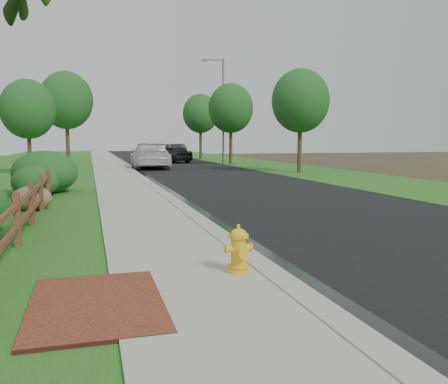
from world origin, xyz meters
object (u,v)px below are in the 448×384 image
object	(u,v)px
fire_hydrant	(239,250)
dark_car_mid	(173,154)
white_suv	(150,155)
streetlight	(221,105)
ranch_fence	(37,196)

from	to	relation	value
fire_hydrant	dark_car_mid	bearing A→B (deg)	81.78
fire_hydrant	dark_car_mid	world-z (taller)	dark_car_mid
white_suv	streetlight	xyz separation A→B (m)	(6.54, 4.08, 4.04)
ranch_fence	white_suv	bearing A→B (deg)	75.28
ranch_fence	fire_hydrant	distance (m)	7.47
ranch_fence	white_suv	size ratio (longest dim) A/B	2.65
white_suv	dark_car_mid	xyz separation A→B (m)	(3.07, 7.88, -0.16)
streetlight	fire_hydrant	bearing A→B (deg)	-105.10
fire_hydrant	white_suv	size ratio (longest dim) A/B	0.12
fire_hydrant	white_suv	bearing A→B (deg)	85.70
ranch_fence	fire_hydrant	size ratio (longest dim) A/B	23.01
ranch_fence	streetlight	xyz separation A→B (m)	(12.14, 25.40, 4.37)
fire_hydrant	streetlight	bearing A→B (deg)	74.90
ranch_fence	dark_car_mid	xyz separation A→B (m)	(8.67, 29.20, 0.17)
ranch_fence	white_suv	xyz separation A→B (m)	(5.60, 21.32, 0.33)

